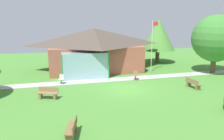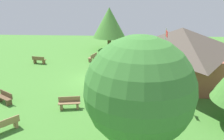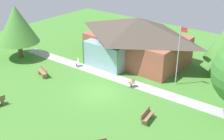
# 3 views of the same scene
# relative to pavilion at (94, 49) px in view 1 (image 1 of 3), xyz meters

# --- Properties ---
(ground_plane) EXTENTS (44.00, 44.00, 0.00)m
(ground_plane) POSITION_rel_pavilion_xyz_m (1.56, -7.63, -2.40)
(ground_plane) COLOR #478433
(pavilion) EXTENTS (10.75, 8.02, 4.62)m
(pavilion) POSITION_rel_pavilion_xyz_m (0.00, 0.00, 0.00)
(pavilion) COLOR #A35642
(pavilion) RESTS_ON ground_plane
(footpath) EXTENTS (25.42, 2.13, 0.03)m
(footpath) POSITION_rel_pavilion_xyz_m (1.56, -4.68, -2.38)
(footpath) COLOR #ADADA8
(footpath) RESTS_ON ground_plane
(flagpole) EXTENTS (0.64, 0.08, 5.48)m
(flagpole) POSITION_rel_pavilion_xyz_m (5.96, -2.30, 0.63)
(flagpole) COLOR silver
(flagpole) RESTS_ON ground_plane
(bench_mid_left) EXTENTS (1.56, 0.91, 0.84)m
(bench_mid_left) POSITION_rel_pavilion_xyz_m (-4.68, -8.63, -2.00)
(bench_mid_left) COLOR olive
(bench_mid_left) RESTS_ON ground_plane
(bench_front_left) EXTENTS (0.73, 1.56, 0.84)m
(bench_front_left) POSITION_rel_pavilion_xyz_m (-3.25, -14.46, -2.00)
(bench_front_left) COLOR brown
(bench_front_left) RESTS_ON ground_plane
(bench_mid_right) EXTENTS (0.67, 1.55, 0.84)m
(bench_mid_right) POSITION_rel_pavilion_xyz_m (7.02, -8.74, -2.00)
(bench_mid_right) COLOR olive
(bench_mid_right) RESTS_ON ground_plane
(patio_chair_lawn_spare) EXTENTS (0.58, 0.58, 0.86)m
(patio_chair_lawn_spare) POSITION_rel_pavilion_xyz_m (3.19, -5.19, -1.98)
(patio_chair_lawn_spare) COLOR #8C6B4C
(patio_chair_lawn_spare) RESTS_ON ground_plane
(patio_chair_west) EXTENTS (0.57, 0.57, 0.86)m
(patio_chair_west) POSITION_rel_pavilion_xyz_m (-3.69, -5.04, -1.98)
(patio_chair_west) COLOR beige
(patio_chair_west) RESTS_ON ground_plane
(tree_behind_pavilion_right) EXTENTS (4.33, 4.33, 5.56)m
(tree_behind_pavilion_right) POSITION_rel_pavilion_xyz_m (8.67, 2.30, 1.20)
(tree_behind_pavilion_right) COLOR brown
(tree_behind_pavilion_right) RESTS_ON ground_plane
(tree_east_hedge) EXTENTS (4.87, 4.87, 6.11)m
(tree_east_hedge) POSITION_rel_pavilion_xyz_m (12.09, -4.34, 1.26)
(tree_east_hedge) COLOR brown
(tree_east_hedge) RESTS_ON ground_plane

